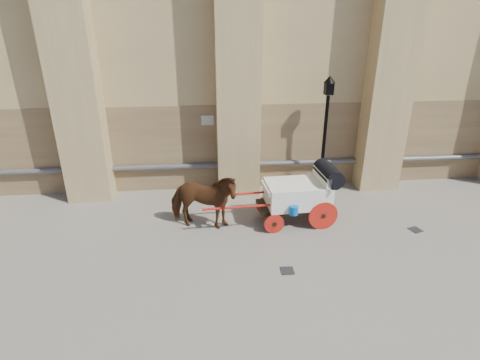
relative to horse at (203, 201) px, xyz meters
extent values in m
plane|color=slate|center=(2.23, -1.16, -0.85)|extent=(90.00, 90.00, 0.00)
cube|color=#937851|center=(4.23, 2.99, 0.65)|extent=(44.00, 0.35, 3.00)
cylinder|color=#59595B|center=(4.23, 2.72, 0.05)|extent=(42.00, 0.18, 0.18)
cube|color=beige|center=(0.23, 2.81, 1.65)|extent=(0.42, 0.04, 0.32)
imported|color=brown|center=(0.00, 0.00, 0.00)|extent=(2.18, 1.37, 1.71)
cube|color=black|center=(2.67, 0.14, -0.33)|extent=(2.15, 1.07, 0.11)
cube|color=white|center=(2.76, 0.15, 0.05)|extent=(1.88, 1.30, 0.67)
cube|color=white|center=(3.48, 0.19, 0.44)|extent=(0.21, 1.20, 0.53)
cube|color=white|center=(1.95, 0.10, 0.29)|extent=(0.39, 1.07, 0.10)
cylinder|color=black|center=(3.67, 0.20, 0.63)|extent=(0.60, 1.22, 0.53)
cylinder|color=red|center=(3.42, -0.41, -0.42)|extent=(0.86, 0.11, 0.86)
cylinder|color=red|center=(3.35, 0.77, -0.42)|extent=(0.86, 0.11, 0.86)
cylinder|color=red|center=(1.99, -0.49, -0.57)|extent=(0.58, 0.09, 0.57)
cylinder|color=red|center=(1.92, 0.69, -0.57)|extent=(0.58, 0.09, 0.57)
cylinder|color=red|center=(1.12, -0.38, -0.04)|extent=(2.29, 0.20, 0.07)
cylinder|color=red|center=(1.07, 0.48, -0.04)|extent=(2.29, 0.20, 0.07)
cylinder|color=#035DB8|center=(2.52, -0.54, -0.14)|extent=(0.25, 0.25, 0.25)
cylinder|color=black|center=(4.10, 2.13, 0.84)|extent=(0.11, 0.11, 3.38)
cone|color=black|center=(4.10, 2.13, -0.69)|extent=(0.34, 0.34, 0.34)
cube|color=black|center=(4.10, 2.13, 2.76)|extent=(0.26, 0.26, 0.39)
cone|color=black|center=(4.10, 2.13, 3.04)|extent=(0.38, 0.38, 0.23)
cube|color=black|center=(1.99, -2.28, -0.85)|extent=(0.33, 0.33, 0.01)
cube|color=black|center=(6.10, -0.73, -0.85)|extent=(0.41, 0.41, 0.01)
camera|label=1|loc=(0.15, -9.61, 4.70)|focal=28.00mm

